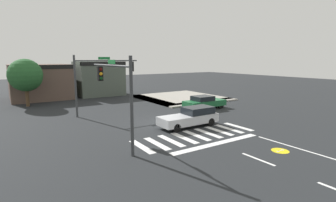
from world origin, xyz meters
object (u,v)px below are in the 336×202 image
object	(u,v)px
traffic_signal_southwest	(115,85)
roadside_tree	(25,75)
traffic_signal_northwest	(102,74)
car_silver	(191,117)
car_green	(204,102)

from	to	relation	value
traffic_signal_southwest	roadside_tree	size ratio (longest dim) A/B	1.15
traffic_signal_northwest	roadside_tree	bearing A→B (deg)	123.90
traffic_signal_southwest	roadside_tree	distance (m)	17.58
roadside_tree	car_silver	bearing A→B (deg)	-59.47
traffic_signal_northwest	roadside_tree	world-z (taller)	traffic_signal_northwest
traffic_signal_southwest	car_silver	xyz separation A→B (m)	(6.37, 0.88, -2.90)
car_silver	traffic_signal_northwest	bearing A→B (deg)	-63.23
traffic_signal_southwest	car_green	bearing A→B (deg)	-64.51
traffic_signal_northwest	car_green	world-z (taller)	traffic_signal_northwest
traffic_signal_northwest	car_green	distance (m)	10.58
traffic_signal_northwest	car_green	xyz separation A→B (m)	(9.58, -3.26, -3.09)
traffic_signal_northwest	car_silver	xyz separation A→B (m)	(4.06, -8.05, -3.06)
traffic_signal_southwest	car_green	distance (m)	13.49
car_green	roadside_tree	size ratio (longest dim) A/B	0.87
car_green	traffic_signal_southwest	bearing A→B (deg)	-154.51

